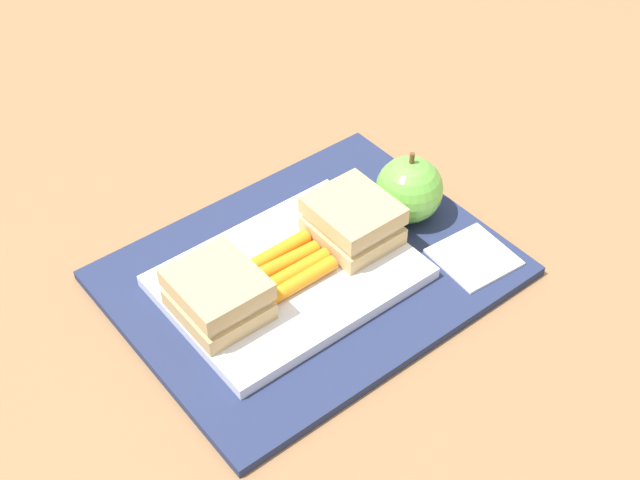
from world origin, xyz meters
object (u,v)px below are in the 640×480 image
Objects in this scene: food_tray at (289,277)px; apple at (408,189)px; sandwich_half_right at (353,221)px; paper_napkin at (474,257)px; carrot_sticks_bundle at (289,267)px; sandwich_half_left at (218,294)px.

food_tray is 0.15m from apple.
sandwich_half_right reaches higher than paper_napkin.
sandwich_half_right is 1.14× the size of paper_napkin.
food_tray is 2.89× the size of apple.
paper_napkin is (0.16, -0.09, -0.00)m from food_tray.
food_tray is 2.88× the size of sandwich_half_right.
paper_napkin is at bearing -84.91° from apple.
food_tray is 0.18m from paper_napkin.
paper_napkin is (0.01, -0.09, -0.03)m from apple.
carrot_sticks_bundle is 1.11× the size of paper_napkin.
sandwich_half_right is 0.08m from carrot_sticks_bundle.
food_tray is 0.08m from sandwich_half_right.
sandwich_half_left is at bearing 180.00° from food_tray.
sandwich_half_left is at bearing 159.80° from paper_napkin.
sandwich_half_right is (0.16, 0.00, 0.00)m from sandwich_half_left.
food_tray is at bearing -179.42° from apple.
sandwich_half_left is at bearing -179.62° from apple.
food_tray is 3.29× the size of paper_napkin.
apple is (0.15, 0.00, 0.02)m from carrot_sticks_bundle.
sandwich_half_left is 1.00× the size of apple.
carrot_sticks_bundle is 0.18m from paper_napkin.
sandwich_half_left is 1.14× the size of paper_napkin.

